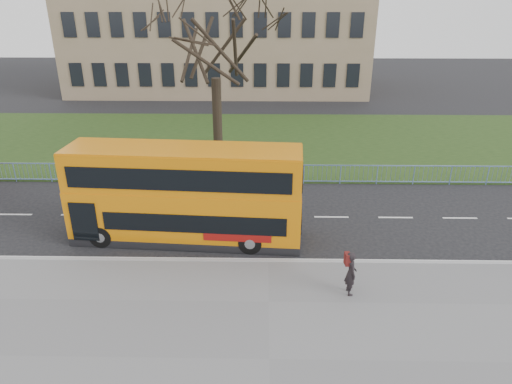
% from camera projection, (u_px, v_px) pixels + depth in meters
% --- Properties ---
extents(ground, '(120.00, 120.00, 0.00)m').
position_uv_depth(ground, '(268.00, 243.00, 19.16)').
color(ground, black).
rests_on(ground, ground).
extents(pavement, '(80.00, 10.50, 0.12)m').
position_uv_depth(pavement, '(269.00, 361.00, 12.95)').
color(pavement, slate).
rests_on(pavement, ground).
extents(kerb, '(80.00, 0.20, 0.14)m').
position_uv_depth(kerb, '(268.00, 262.00, 17.71)').
color(kerb, '#969699').
rests_on(kerb, ground).
extents(grass_verge, '(80.00, 15.40, 0.08)m').
position_uv_depth(grass_verge, '(267.00, 141.00, 32.25)').
color(grass_verge, '#1E3513').
rests_on(grass_verge, ground).
extents(guard_railing, '(40.00, 0.12, 1.10)m').
position_uv_depth(guard_railing, '(267.00, 174.00, 24.99)').
color(guard_railing, '#7293CC').
rests_on(guard_railing, ground).
extents(bare_tree, '(8.46, 8.46, 12.08)m').
position_uv_depth(bare_tree, '(215.00, 61.00, 25.92)').
color(bare_tree, black).
rests_on(bare_tree, grass_verge).
extents(civic_building, '(30.00, 15.00, 14.00)m').
position_uv_depth(civic_building, '(220.00, 20.00, 48.51)').
color(civic_building, '#8A7557').
rests_on(civic_building, ground).
extents(yellow_bus, '(9.65, 2.90, 3.99)m').
position_uv_depth(yellow_bus, '(185.00, 192.00, 18.71)').
color(yellow_bus, orange).
rests_on(yellow_bus, ground).
extents(pedestrian, '(0.44, 0.62, 1.61)m').
position_uv_depth(pedestrian, '(351.00, 273.00, 15.47)').
color(pedestrian, black).
rests_on(pedestrian, pavement).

